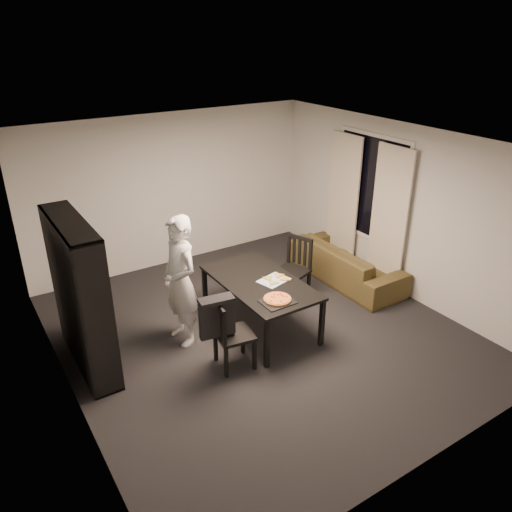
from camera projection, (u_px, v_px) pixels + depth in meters
room at (261, 246)px, 6.34m from camera, size 5.01×5.51×2.61m
window_pane at (371, 188)px, 7.93m from camera, size 0.02×1.40×1.60m
window_frame at (370, 188)px, 7.93m from camera, size 0.03×1.52×1.72m
curtain_left at (389, 219)px, 7.64m from camera, size 0.03×0.70×2.25m
curtain_right at (343, 201)px, 8.43m from camera, size 0.03×0.70×2.25m
bookshelf at (81, 296)px, 5.89m from camera, size 0.35×1.50×1.90m
dining_table at (260, 285)px, 6.76m from camera, size 0.96×1.72×0.72m
chair_left at (227, 330)px, 5.99m from camera, size 0.49×0.49×0.93m
chair_right at (295, 264)px, 7.56m from camera, size 0.58×0.58×0.98m
draped_jacket at (217, 316)px, 5.84m from camera, size 0.44×0.24×0.51m
person at (180, 281)px, 6.37m from camera, size 0.47×0.68×1.76m
baking_tray at (278, 302)px, 6.21m from camera, size 0.40×0.32×0.01m
pepperoni_pizza at (277, 299)px, 6.24m from camera, size 0.35×0.35×0.03m
kitchen_towel at (274, 280)px, 6.74m from camera, size 0.46×0.39×0.01m
pizza_slices at (276, 279)px, 6.75m from camera, size 0.42×0.37×0.01m
sofa at (346, 263)px, 8.19m from camera, size 0.82×2.09×0.61m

